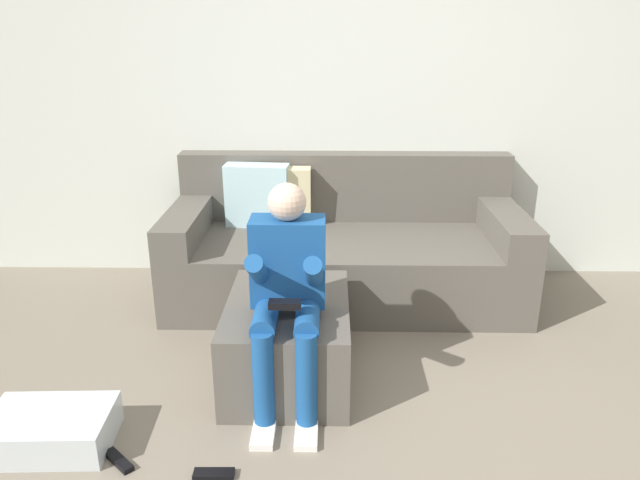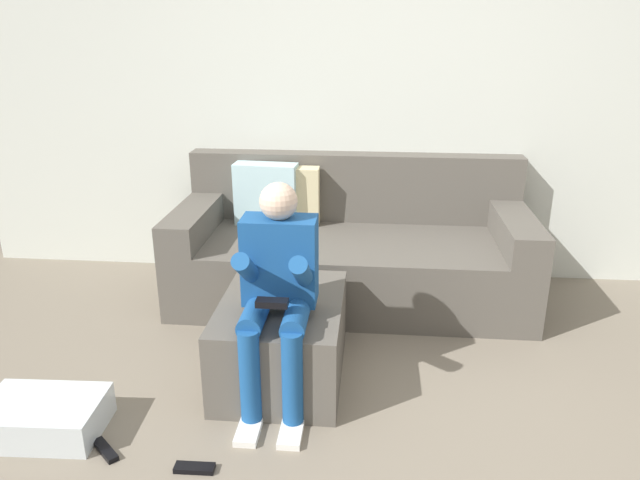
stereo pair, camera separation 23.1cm
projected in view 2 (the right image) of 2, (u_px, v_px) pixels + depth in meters
ground_plane at (364, 480)px, 2.37m from camera, size 7.40×7.40×0.00m
wall_back at (376, 92)px, 3.99m from camera, size 5.69×0.10×2.56m
couch_sectional at (348, 250)px, 3.90m from camera, size 2.24×0.95×0.88m
ottoman at (282, 338)px, 3.01m from camera, size 0.60×0.82×0.42m
person_seated at (277, 285)px, 2.70m from camera, size 0.34×0.57×1.05m
storage_bin at (42, 417)px, 2.62m from camera, size 0.53×0.37×0.15m
remote_near_ottoman at (194, 468)px, 2.41m from camera, size 0.16×0.06×0.02m
remote_by_storage_bin at (105, 450)px, 2.52m from camera, size 0.16×0.15×0.02m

